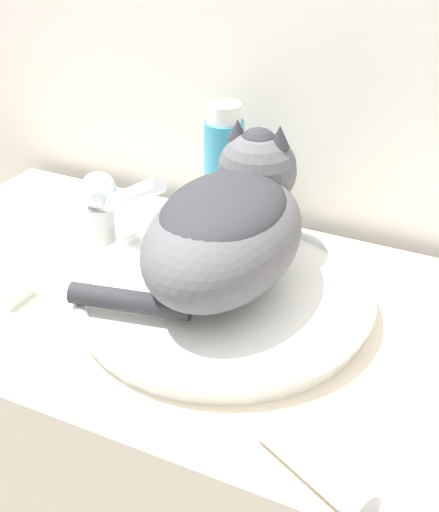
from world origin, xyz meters
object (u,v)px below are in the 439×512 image
faucet (106,207)px  cream_tube (315,468)px  cat (228,223)px  mouthwash_bottle (224,169)px

faucet → cream_tube: (0.43, -0.28, -0.07)m
faucet → cream_tube: faucet is taller
cat → faucet: size_ratio=1.97×
cat → faucet: bearing=77.3°
faucet → mouthwash_bottle: size_ratio=0.79×
faucet → mouthwash_bottle: mouthwash_bottle is taller
mouthwash_bottle → cat: bearing=-63.0°
faucet → cat: bearing=3.7°
mouthwash_bottle → cream_tube: size_ratio=1.43×
cat → cream_tube: (0.21, -0.24, -0.11)m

